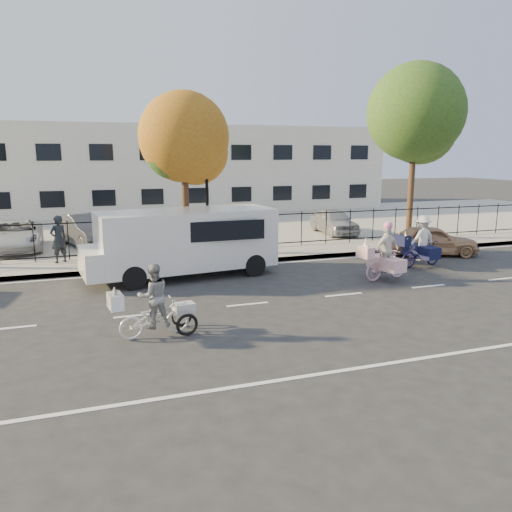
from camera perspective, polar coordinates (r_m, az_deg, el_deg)
name	(u,v)px	position (r m, az deg, el deg)	size (l,w,h in m)	color
ground	(248,305)	(13.90, -0.96, -5.57)	(120.00, 120.00, 0.00)	#333334
road_markings	(248,304)	(13.90, -0.96, -5.55)	(60.00, 9.52, 0.01)	silver
curb	(206,264)	(18.60, -5.74, -0.97)	(60.00, 0.10, 0.15)	#A8A399
sidewalk	(200,259)	(19.60, -6.43, -0.33)	(60.00, 2.20, 0.15)	#A8A399
parking_lot	(165,228)	(28.23, -10.34, 3.21)	(60.00, 15.60, 0.15)	#A8A399
iron_fence	(194,234)	(20.51, -7.15, 2.52)	(58.00, 0.06, 1.50)	black
building	(143,169)	(37.88, -12.81, 9.65)	(34.00, 10.00, 6.00)	silver
lamppost	(207,179)	(20.00, -5.66, 8.71)	(0.36, 0.36, 4.33)	black
street_sign	(148,225)	(19.75, -12.22, 3.52)	(0.85, 0.06, 1.80)	black
zebra_trike	(154,309)	(11.62, -11.54, -5.90)	(1.99, 0.90, 1.69)	silver
unicorn_bike	(386,259)	(16.94, 14.60, -0.29)	(1.98, 1.40, 1.95)	#CF9EAD
bull_bike	(421,246)	(19.32, 18.32, 1.05)	(2.10, 1.45, 1.91)	#141037
white_van	(184,240)	(16.96, -8.25, 1.80)	(6.59, 2.84, 2.26)	white
gold_sedan	(432,240)	(21.75, 19.48, 1.70)	(1.45, 3.61, 1.23)	tan
pedestrian	(59,239)	(19.72, -21.63, 1.81)	(0.64, 0.42, 1.76)	black
lot_car_b	(16,235)	(23.19, -25.73, 2.17)	(2.04, 4.42, 1.23)	silver
lot_car_c	(88,230)	(22.74, -18.62, 2.79)	(1.50, 4.31, 1.42)	#48494F
lot_car_d	(334,221)	(25.49, 8.90, 3.96)	(1.48, 3.67, 1.25)	#A0A1A7
tree_mid	(187,142)	(20.39, -7.87, 12.82)	(3.59, 3.57, 6.54)	#442D1D
tree_east	(417,117)	(25.11, 17.95, 14.85)	(4.49, 4.49, 8.23)	#442D1D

